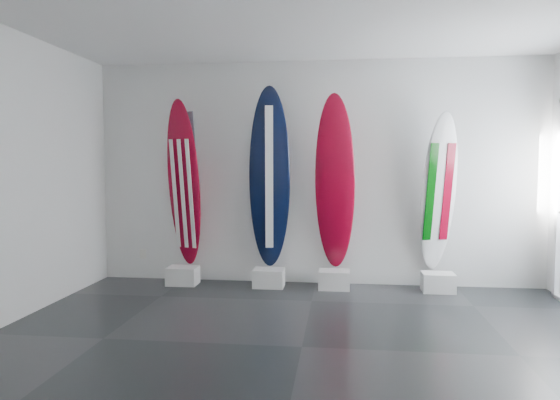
# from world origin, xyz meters

# --- Properties ---
(floor) EXTENTS (6.00, 6.00, 0.00)m
(floor) POSITION_xyz_m (0.00, 0.00, 0.00)
(floor) COLOR black
(floor) RESTS_ON ground
(ceiling) EXTENTS (6.00, 6.00, 0.00)m
(ceiling) POSITION_xyz_m (0.00, 0.00, 3.00)
(ceiling) COLOR white
(ceiling) RESTS_ON wall_back
(wall_back) EXTENTS (6.00, 0.00, 6.00)m
(wall_back) POSITION_xyz_m (0.00, 2.50, 1.50)
(wall_back) COLOR silver
(wall_back) RESTS_ON ground
(wall_front) EXTENTS (6.00, 0.00, 6.00)m
(wall_front) POSITION_xyz_m (0.00, -2.50, 1.50)
(wall_front) COLOR silver
(wall_front) RESTS_ON ground
(display_block_usa) EXTENTS (0.40, 0.30, 0.24)m
(display_block_usa) POSITION_xyz_m (-1.77, 2.18, 0.12)
(display_block_usa) COLOR white
(display_block_usa) RESTS_ON floor
(surfboard_usa) EXTENTS (0.58, 0.46, 2.25)m
(surfboard_usa) POSITION_xyz_m (-1.77, 2.28, 1.36)
(surfboard_usa) COLOR maroon
(surfboard_usa) RESTS_ON display_block_usa
(display_block_navy) EXTENTS (0.40, 0.30, 0.24)m
(display_block_navy) POSITION_xyz_m (-0.60, 2.18, 0.12)
(display_block_navy) COLOR white
(display_block_navy) RESTS_ON floor
(surfboard_navy) EXTENTS (0.57, 0.34, 2.40)m
(surfboard_navy) POSITION_xyz_m (-0.60, 2.28, 1.44)
(surfboard_navy) COLOR black
(surfboard_navy) RESTS_ON display_block_navy
(display_block_swiss) EXTENTS (0.40, 0.30, 0.24)m
(display_block_swiss) POSITION_xyz_m (0.26, 2.18, 0.12)
(display_block_swiss) COLOR white
(display_block_swiss) RESTS_ON floor
(surfboard_swiss) EXTENTS (0.56, 0.44, 2.29)m
(surfboard_swiss) POSITION_xyz_m (0.26, 2.28, 1.38)
(surfboard_swiss) COLOR maroon
(surfboard_swiss) RESTS_ON display_block_swiss
(display_block_italy) EXTENTS (0.40, 0.30, 0.24)m
(display_block_italy) POSITION_xyz_m (1.57, 2.18, 0.12)
(display_block_italy) COLOR white
(display_block_italy) RESTS_ON floor
(surfboard_italy) EXTENTS (0.55, 0.52, 2.05)m
(surfboard_italy) POSITION_xyz_m (1.57, 2.28, 1.26)
(surfboard_italy) COLOR white
(surfboard_italy) RESTS_ON display_block_italy
(wall_outlet) EXTENTS (0.09, 0.02, 0.13)m
(wall_outlet) POSITION_xyz_m (-2.45, 2.48, 0.35)
(wall_outlet) COLOR silver
(wall_outlet) RESTS_ON wall_back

